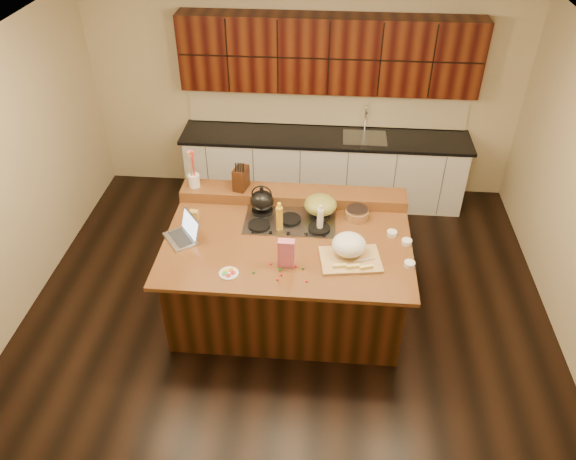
{
  "coord_description": "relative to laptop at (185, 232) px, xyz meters",
  "views": [
    {
      "loc": [
        0.37,
        -4.3,
        4.27
      ],
      "look_at": [
        0.0,
        0.05,
        1.0
      ],
      "focal_mm": 35.0,
      "sensor_mm": 36.0,
      "label": 1
    }
  ],
  "objects": [
    {
      "name": "ramekin_b",
      "position": [
        2.01,
        0.21,
        -0.04
      ],
      "size": [
        0.13,
        0.13,
        0.04
      ],
      "primitive_type": "cylinder",
      "rotation": [
        0.0,
        0.0,
        0.43
      ],
      "color": "white",
      "rests_on": "island"
    },
    {
      "name": "candy_plate",
      "position": [
        0.51,
        -0.5,
        -0.06
      ],
      "size": [
        0.21,
        0.21,
        0.01
      ],
      "primitive_type": "cylinder",
      "rotation": [
        0.0,
        0.0,
        -0.17
      ],
      "color": "white",
      "rests_on": "island"
    },
    {
      "name": "gumdrop_1",
      "position": [
        1.18,
        -0.38,
        -0.06
      ],
      "size": [
        0.02,
        0.02,
        0.02
      ],
      "primitive_type": "ellipsoid",
      "color": "#198C26",
      "rests_on": "island"
    },
    {
      "name": "back_ledge",
      "position": [
        1.0,
        0.75,
        -0.0
      ],
      "size": [
        2.4,
        0.3,
        0.12
      ],
      "primitive_type": "cube",
      "color": "black",
      "rests_on": "island"
    },
    {
      "name": "laptop",
      "position": [
        0.0,
        0.0,
        0.0
      ],
      "size": [
        0.43,
        0.44,
        0.24
      ],
      "rotation": [
        0.0,
        0.0,
        -0.93
      ],
      "color": "#B7B7BC",
      "rests_on": "island"
    },
    {
      "name": "gumdrop_4",
      "position": [
        0.88,
        -0.34,
        -0.06
      ],
      "size": [
        0.02,
        0.02,
        0.02
      ],
      "primitive_type": "ellipsoid",
      "color": "red",
      "rests_on": "island"
    },
    {
      "name": "kitchen_timer",
      "position": [
        1.6,
        -0.17,
        -0.03
      ],
      "size": [
        0.09,
        0.09,
        0.07
      ],
      "primitive_type": "cone",
      "rotation": [
        0.0,
        0.0,
        0.14
      ],
      "color": "silver",
      "rests_on": "island"
    },
    {
      "name": "oil_bottle",
      "position": [
        0.9,
        0.2,
        0.07
      ],
      "size": [
        0.09,
        0.09,
        0.27
      ],
      "primitive_type": "cylinder",
      "rotation": [
        0.0,
        0.0,
        0.39
      ],
      "color": "#BF9021",
      "rests_on": "island"
    },
    {
      "name": "wooden_tray",
      "position": [
        1.59,
        -0.16,
        0.04
      ],
      "size": [
        0.61,
        0.48,
        0.22
      ],
      "rotation": [
        0.0,
        0.0,
        0.15
      ],
      "color": "tan",
      "rests_on": "island"
    },
    {
      "name": "gumdrop_2",
      "position": [
        0.99,
        -0.48,
        -0.06
      ],
      "size": [
        0.02,
        0.02,
        0.02
      ],
      "primitive_type": "ellipsoid",
      "color": "red",
      "rests_on": "island"
    },
    {
      "name": "back_counter",
      "position": [
        1.3,
        2.28,
        -0.0
      ],
      "size": [
        3.7,
        0.66,
        2.4
      ],
      "color": "silver",
      "rests_on": "ground"
    },
    {
      "name": "room",
      "position": [
        1.0,
        0.05,
        0.37
      ],
      "size": [
        5.52,
        5.02,
        2.72
      ],
      "color": "black",
      "rests_on": "ground"
    },
    {
      "name": "utensil_crock",
      "position": [
        -0.06,
        0.75,
        0.13
      ],
      "size": [
        0.15,
        0.15,
        0.14
      ],
      "primitive_type": "cylinder",
      "rotation": [
        0.0,
        0.0,
        0.33
      ],
      "color": "white",
      "rests_on": "back_ledge"
    },
    {
      "name": "kettle",
      "position": [
        0.7,
        0.48,
        0.09
      ],
      "size": [
        0.28,
        0.28,
        0.22
      ],
      "primitive_type": "ellipsoid",
      "rotation": [
        0.0,
        0.0,
        -0.2
      ],
      "color": "black",
      "rests_on": "cooktop"
    },
    {
      "name": "pink_bag",
      "position": [
        1.02,
        -0.33,
        0.08
      ],
      "size": [
        0.15,
        0.08,
        0.28
      ],
      "primitive_type": "cube",
      "rotation": [
        0.0,
        0.0,
        -0.02
      ],
      "color": "#CC6081",
      "rests_on": "island"
    },
    {
      "name": "ramekin_a",
      "position": [
        2.14,
        -0.25,
        -0.04
      ],
      "size": [
        0.1,
        0.1,
        0.04
      ],
      "primitive_type": "cylinder",
      "rotation": [
        0.0,
        0.0,
        0.01
      ],
      "color": "white",
      "rests_on": "island"
    },
    {
      "name": "cooktop",
      "position": [
        1.0,
        0.35,
        -0.05
      ],
      "size": [
        0.92,
        0.52,
        0.05
      ],
      "color": "gray",
      "rests_on": "island"
    },
    {
      "name": "knife_block",
      "position": [
        0.44,
        0.75,
        0.18
      ],
      "size": [
        0.17,
        0.22,
        0.24
      ],
      "primitive_type": "cube",
      "rotation": [
        0.0,
        0.0,
        -0.24
      ],
      "color": "black",
      "rests_on": "back_ledge"
    },
    {
      "name": "gumdrop_0",
      "position": [
        0.96,
        -0.55,
        -0.06
      ],
      "size": [
        0.02,
        0.02,
        0.02
      ],
      "primitive_type": "ellipsoid",
      "color": "red",
      "rests_on": "island"
    },
    {
      "name": "green_bowl",
      "position": [
        1.3,
        0.48,
        0.07
      ],
      "size": [
        0.39,
        0.39,
        0.18
      ],
      "primitive_type": "ellipsoid",
      "rotation": [
        0.0,
        0.0,
        -0.16
      ],
      "color": "olive",
      "rests_on": "cooktop"
    },
    {
      "name": "gumdrop_8",
      "position": [
        1.12,
        -0.35,
        -0.06
      ],
      "size": [
        0.02,
        0.02,
        0.02
      ],
      "primitive_type": "ellipsoid",
      "color": "red",
      "rests_on": "island"
    },
    {
      "name": "island",
      "position": [
        1.0,
        0.05,
        -0.52
      ],
      "size": [
        2.4,
        1.6,
        0.92
      ],
      "color": "black",
      "rests_on": "ground"
    },
    {
      "name": "gumdrop_5",
      "position": [
        0.96,
        -0.42,
        -0.06
      ],
      "size": [
        0.02,
        0.02,
        0.02
      ],
      "primitive_type": "ellipsoid",
      "color": "#198C26",
      "rests_on": "island"
    },
    {
      "name": "package_box",
      "position": [
        0.03,
        0.28,
        -0.0
      ],
      "size": [
        0.1,
        0.08,
        0.13
      ],
      "primitive_type": "cube",
      "rotation": [
        0.0,
        0.0,
        -0.16
      ],
      "color": "#B99341",
      "rests_on": "island"
    },
    {
      "name": "strainer_bowl",
      "position": [
        1.67,
        0.48,
        -0.02
      ],
      "size": [
        0.25,
        0.25,
        0.09
      ],
      "primitive_type": "cylinder",
      "rotation": [
        0.0,
        0.0,
        0.04
      ],
      "color": "#996B3F",
      "rests_on": "island"
    },
    {
      "name": "gumdrop_6",
      "position": [
        1.22,
        -0.54,
        -0.06
      ],
      "size": [
        0.02,
        0.02,
        0.02
      ],
      "primitive_type": "ellipsoid",
      "color": "red",
      "rests_on": "island"
    },
    {
      "name": "gumdrop_7",
      "position": [
        0.97,
        -0.4,
        -0.06
      ],
      "size": [
        0.02,
        0.02,
        0.02
      ],
      "primitive_type": "ellipsoid",
      "color": "#198C26",
      "rests_on": "island"
    },
    {
      "name": "vinegar_bottle",
      "position": [
        1.3,
        0.23,
        0.06
      ],
      "size": [
        0.08,
        0.08,
        0.25
      ],
      "primitive_type": "cylinder",
      "rotation": [
        0.0,
        0.0,
        -0.32
      ],
      "color": "silver",
      "rests_on": "island"
    },
    {
      "name": "ramekin_c",
      "position": [
        2.15,
        0.08,
        -0.04
      ],
      "size": [
        0.13,
        0.13,
        0.04
      ],
      "primitive_type": "cylinder",
      "rotation": [
        0.0,
        0.0,
        0.4
      ],
      "color": "white",
      "rests_on": "island"
    },
    {
      "name": "gumdrop_3",
      "position": [
        0.73,
        -0.47,
        -0.06
      ],
      "size": [
        0.02,
        0.02,
        0.02
      ],
      "primitive_type": "ellipsoid",
      "color": "#198C26",
      "rests_on": "island"
    }
  ]
}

